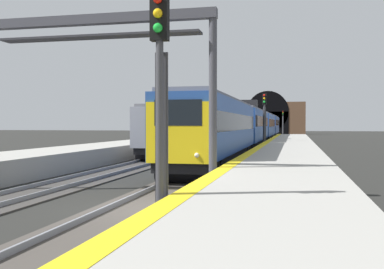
% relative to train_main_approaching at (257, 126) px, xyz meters
% --- Properties ---
extents(ground_plane, '(320.00, 320.00, 0.00)m').
position_rel_train_main_approaching_xyz_m(ground_plane, '(-42.79, 0.00, -2.35)').
color(ground_plane, black).
extents(platform_right, '(112.00, 4.05, 1.09)m').
position_rel_train_main_approaching_xyz_m(platform_right, '(-42.79, -4.07, -1.80)').
color(platform_right, '#9E9B93').
rests_on(platform_right, ground_plane).
extents(platform_right_edge_strip, '(112.00, 0.50, 0.01)m').
position_rel_train_main_approaching_xyz_m(platform_right_edge_strip, '(-42.79, -2.30, -1.25)').
color(platform_right_edge_strip, yellow).
rests_on(platform_right_edge_strip, platform_right).
extents(track_main_line, '(160.00, 2.73, 0.21)m').
position_rel_train_main_approaching_xyz_m(track_main_line, '(-42.79, 0.00, -2.30)').
color(track_main_line, '#423D38').
rests_on(track_main_line, ground_plane).
extents(train_main_approaching, '(76.30, 2.92, 5.02)m').
position_rel_train_main_approaching_xyz_m(train_main_approaching, '(0.00, 0.00, 0.00)').
color(train_main_approaching, '#264C99').
rests_on(train_main_approaching, ground_plane).
extents(train_adjacent_platform, '(61.55, 3.37, 4.82)m').
position_rel_train_main_approaching_xyz_m(train_adjacent_platform, '(3.00, 4.86, -0.08)').
color(train_adjacent_platform, gray).
rests_on(train_adjacent_platform, ground_plane).
extents(railway_signal_near, '(0.39, 0.38, 5.38)m').
position_rel_train_main_approaching_xyz_m(railway_signal_near, '(-46.62, -1.84, 0.90)').
color(railway_signal_near, '#38383D').
rests_on(railway_signal_near, ground_plane).
extents(railway_signal_mid, '(0.39, 0.38, 5.41)m').
position_rel_train_main_approaching_xyz_m(railway_signal_mid, '(-13.87, -1.84, 0.92)').
color(railway_signal_mid, '#38383D').
rests_on(railway_signal_mid, ground_plane).
extents(railway_signal_far, '(0.39, 0.38, 5.61)m').
position_rel_train_main_approaching_xyz_m(railway_signal_far, '(48.10, -1.84, 1.03)').
color(railway_signal_far, '#4C4C54').
rests_on(railway_signal_far, ground_plane).
extents(overhead_signal_gantry, '(0.70, 8.83, 6.57)m').
position_rel_train_main_approaching_xyz_m(overhead_signal_gantry, '(-40.39, 2.43, 2.67)').
color(overhead_signal_gantry, '#3F3F47').
rests_on(overhead_signal_gantry, ground_plane).
extents(tunnel_portal, '(2.31, 19.05, 11.13)m').
position_rel_train_main_approaching_xyz_m(tunnel_portal, '(63.72, 2.43, 1.83)').
color(tunnel_portal, brown).
rests_on(tunnel_portal, ground_plane).
extents(catenary_mast_near, '(0.22, 2.05, 7.65)m').
position_rel_train_main_approaching_xyz_m(catenary_mast_near, '(6.01, 11.32, 1.58)').
color(catenary_mast_near, '#595B60').
rests_on(catenary_mast_near, ground_plane).
extents(catenary_mast_far, '(0.22, 2.32, 7.26)m').
position_rel_train_main_approaching_xyz_m(catenary_mast_far, '(-0.08, 11.31, 1.40)').
color(catenary_mast_far, '#595B60').
rests_on(catenary_mast_far, ground_plane).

